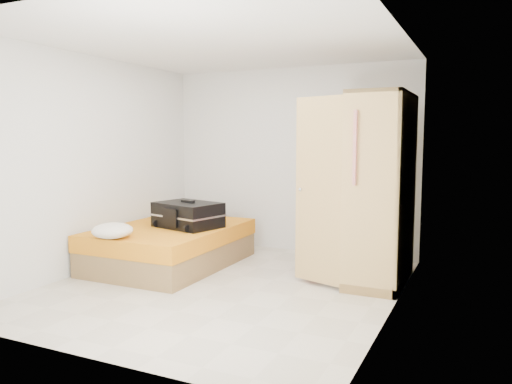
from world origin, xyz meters
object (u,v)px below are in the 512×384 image
at_px(person, 315,206).
at_px(suitcase, 188,215).
at_px(bed, 171,246).
at_px(wardrobe, 376,194).
at_px(round_cushion, 112,231).

height_order(person, suitcase, person).
bearing_deg(suitcase, bed, -151.39).
distance_m(wardrobe, person, 0.72).
xyz_separation_m(suitcase, round_cushion, (-0.38, -0.95, -0.07)).
distance_m(wardrobe, round_cushion, 2.96).
height_order(wardrobe, round_cushion, wardrobe).
distance_m(wardrobe, suitcase, 2.32).
bearing_deg(bed, wardrobe, 7.80).
bearing_deg(round_cushion, person, 31.82).
distance_m(person, round_cushion, 2.32).
height_order(bed, person, person).
relative_size(bed, person, 1.22).
xyz_separation_m(bed, round_cushion, (-0.15, -0.90, 0.33)).
height_order(bed, wardrobe, wardrobe).
xyz_separation_m(bed, person, (1.81, 0.32, 0.58)).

